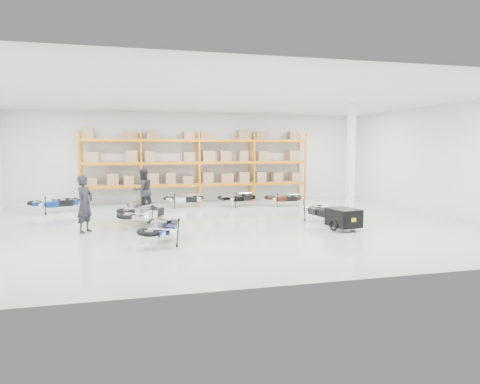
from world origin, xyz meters
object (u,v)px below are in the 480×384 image
object	(u,v)px
moto_back_c	(238,195)
person_left	(85,204)
moto_touring_right	(323,208)
trailer	(344,218)
person_back	(143,190)
moto_black_far_left	(137,205)
moto_back_a	(55,200)
moto_back_b	(184,197)
moto_silver_left	(145,210)
moto_blue_centre	(162,224)
moto_back_d	(284,196)

from	to	relation	value
moto_back_c	person_left	bearing A→B (deg)	106.04
moto_touring_right	trailer	distance (m)	1.60
person_left	person_back	xyz separation A→B (m)	(1.96, 4.04, 0.00)
moto_black_far_left	moto_back_a	xyz separation A→B (m)	(-3.34, 2.92, -0.04)
moto_back_b	person_left	size ratio (longest dim) A/B	0.87
moto_back_b	moto_silver_left	bearing A→B (deg)	160.68
moto_blue_centre	moto_back_d	world-z (taller)	moto_blue_centre
moto_back_a	person_back	world-z (taller)	person_back
moto_blue_centre	person_back	world-z (taller)	person_back
moto_back_c	moto_back_d	xyz separation A→B (m)	(2.13, -0.42, -0.04)
trailer	person_left	world-z (taller)	person_left
trailer	moto_back_d	bearing A→B (deg)	78.86
moto_touring_right	moto_black_far_left	bearing A→B (deg)	155.29
trailer	moto_touring_right	bearing A→B (deg)	80.22
moto_touring_right	person_left	distance (m)	8.36
person_back	moto_back_c	bearing A→B (deg)	161.30
moto_back_d	moto_touring_right	bearing A→B (deg)	-176.76
moto_blue_centre	moto_back_b	world-z (taller)	moto_blue_centre
moto_blue_centre	person_left	size ratio (longest dim) A/B	1.01
moto_touring_right	trailer	size ratio (longest dim) A/B	1.01
moto_touring_right	person_left	world-z (taller)	person_left
moto_silver_left	moto_touring_right	distance (m)	6.45
moto_touring_right	moto_back_c	size ratio (longest dim) A/B	1.05
moto_blue_centre	moto_touring_right	size ratio (longest dim) A/B	1.06
moto_back_c	person_back	size ratio (longest dim) A/B	0.91
moto_blue_centre	person_left	xyz separation A→B (m)	(-2.32, 2.21, 0.36)
moto_blue_centre	person_back	distance (m)	6.27
person_back	moto_blue_centre	bearing A→B (deg)	64.28
moto_touring_right	moto_back_b	xyz separation A→B (m)	(-4.52, 5.30, -0.05)
moto_silver_left	moto_back_c	xyz separation A→B (m)	(4.43, 4.30, -0.09)
moto_silver_left	moto_back_a	xyz separation A→B (m)	(-3.61, 4.21, -0.06)
moto_touring_right	moto_back_d	size ratio (longest dim) A/B	1.14
moto_silver_left	moto_back_a	world-z (taller)	moto_silver_left
moto_back_a	person_back	distance (m)	3.72
person_left	moto_back_a	bearing A→B (deg)	49.41
moto_blue_centre	moto_black_far_left	world-z (taller)	moto_black_far_left
moto_touring_right	moto_back_a	xyz separation A→B (m)	(-10.02, 4.92, 0.01)
moto_touring_right	moto_back_c	xyz separation A→B (m)	(-1.99, 5.01, -0.02)
moto_silver_left	moto_back_b	bearing A→B (deg)	-82.10
moto_back_a	moto_back_c	size ratio (longest dim) A/B	1.06
moto_black_far_left	moto_silver_left	bearing A→B (deg)	114.14
moto_blue_centre	trailer	bearing A→B (deg)	-162.24
moto_blue_centre	moto_back_c	size ratio (longest dim) A/B	1.11
trailer	moto_back_c	world-z (taller)	moto_back_c
moto_blue_centre	moto_back_c	xyz separation A→B (m)	(4.03, 7.06, -0.06)
moto_back_b	moto_back_c	size ratio (longest dim) A/B	0.95
moto_black_far_left	moto_back_b	world-z (taller)	moto_black_far_left
person_back	person_left	bearing A→B (deg)	35.08
moto_back_b	moto_back_c	xyz separation A→B (m)	(2.53, -0.29, 0.03)
moto_black_far_left	moto_back_c	size ratio (longest dim) A/B	1.14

